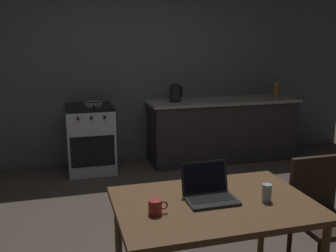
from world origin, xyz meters
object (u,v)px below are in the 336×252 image
(dining_table, at_px, (214,211))
(electric_kettle, at_px, (175,93))
(laptop, at_px, (209,193))
(drinking_glass, at_px, (267,193))
(bottle, at_px, (276,89))
(stove_oven, at_px, (91,139))
(coffee_mug, at_px, (156,207))
(chair, at_px, (320,211))
(frying_pan, at_px, (93,104))

(dining_table, xyz_separation_m, electric_kettle, (0.59, 2.85, 0.35))
(laptop, xyz_separation_m, drinking_glass, (0.34, -0.13, 0.01))
(dining_table, xyz_separation_m, laptop, (-0.02, 0.05, 0.11))
(electric_kettle, xyz_separation_m, bottle, (1.52, -0.05, 0.01))
(stove_oven, bearing_deg, drinking_glass, -73.00)
(bottle, bearing_deg, coffee_mug, -131.23)
(drinking_glass, bearing_deg, laptop, 159.40)
(chair, distance_m, laptop, 0.90)
(dining_table, height_order, drinking_glass, drinking_glass)
(laptop, relative_size, coffee_mug, 2.67)
(stove_oven, xyz_separation_m, chair, (1.42, -2.79, 0.07))
(chair, xyz_separation_m, frying_pan, (-1.37, 2.76, 0.39))
(dining_table, bearing_deg, laptop, 110.44)
(laptop, relative_size, drinking_glass, 2.81)
(chair, height_order, electric_kettle, electric_kettle)
(coffee_mug, relative_size, drinking_glass, 1.05)
(stove_oven, xyz_separation_m, frying_pan, (0.05, -0.03, 0.47))
(electric_kettle, distance_m, bottle, 1.52)
(stove_oven, xyz_separation_m, bottle, (2.68, -0.05, 0.57))
(bottle, relative_size, drinking_glass, 2.44)
(coffee_mug, bearing_deg, stove_oven, 93.29)
(frying_pan, bearing_deg, coffee_mug, -87.65)
(stove_oven, distance_m, dining_table, 2.91)
(coffee_mug, bearing_deg, bottle, 48.77)
(bottle, height_order, frying_pan, bottle)
(chair, bearing_deg, laptop, 158.85)
(electric_kettle, relative_size, coffee_mug, 2.04)
(electric_kettle, distance_m, frying_pan, 1.11)
(chair, distance_m, drinking_glass, 0.60)
(dining_table, height_order, frying_pan, frying_pan)
(frying_pan, bearing_deg, stove_oven, 151.53)
(stove_oven, height_order, bottle, bottle)
(laptop, distance_m, electric_kettle, 2.88)
(bottle, distance_m, drinking_glass, 3.39)
(dining_table, distance_m, drinking_glass, 0.36)
(frying_pan, height_order, coffee_mug, frying_pan)
(laptop, bearing_deg, stove_oven, 97.50)
(electric_kettle, height_order, coffee_mug, electric_kettle)
(stove_oven, xyz_separation_m, laptop, (0.55, -2.80, 0.32))
(laptop, distance_m, coffee_mug, 0.40)
(electric_kettle, bearing_deg, chair, -84.67)
(laptop, bearing_deg, drinking_glass, -24.28)
(bottle, bearing_deg, drinking_glass, -121.77)
(bottle, xyz_separation_m, drinking_glass, (-1.78, -2.88, -0.24))
(bottle, xyz_separation_m, frying_pan, (-2.63, 0.02, -0.11))
(frying_pan, distance_m, coffee_mug, 2.89)
(frying_pan, bearing_deg, drinking_glass, -73.74)
(coffee_mug, xyz_separation_m, drinking_glass, (0.73, -0.01, 0.01))
(bottle, height_order, drinking_glass, bottle)
(dining_table, relative_size, electric_kettle, 5.16)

